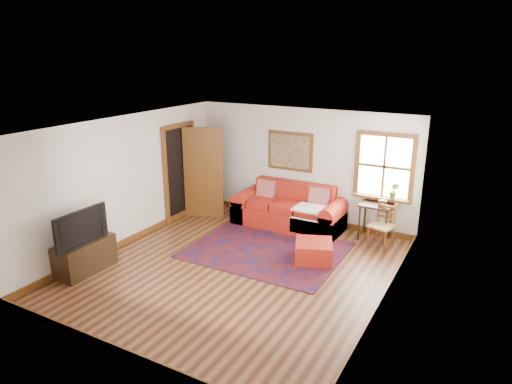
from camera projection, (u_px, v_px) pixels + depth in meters
The scene contains 13 objects.
ground at pixel (238, 269), 7.97m from camera, with size 5.50×5.50×0.00m, color #3F1F10.
room_envelope at pixel (238, 178), 7.49m from camera, with size 5.04×5.54×2.52m.
window at pixel (385, 174), 9.02m from camera, with size 1.18×0.20×1.38m.
doorway at pixel (194, 171), 10.16m from camera, with size 0.89×1.08×2.14m.
framed_artwork at pixel (290, 151), 9.92m from camera, with size 1.05×0.07×0.85m.
persian_rug at pixel (267, 250), 8.69m from camera, with size 2.81×2.25×0.02m, color #5D130D.
red_leather_sofa at pixel (289, 212), 9.84m from camera, with size 2.35×0.97×0.92m.
red_ottoman at pixel (314, 252), 8.21m from camera, with size 0.65×0.65×0.37m, color #A72115.
side_table at pixel (376, 210), 9.02m from camera, with size 0.63×0.47×0.75m.
ladder_back_chair at pixel (383, 224), 8.73m from camera, with size 0.49×0.48×0.88m.
media_cabinet at pixel (85, 256), 7.80m from camera, with size 0.46×1.03×0.57m, color black.
television at pixel (77, 226), 7.53m from camera, with size 1.04×0.14×0.60m, color black.
candle_hurricane at pixel (104, 229), 8.02m from camera, with size 0.12×0.12×0.18m.
Camera 1 is at (3.76, -6.16, 3.66)m, focal length 32.00 mm.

